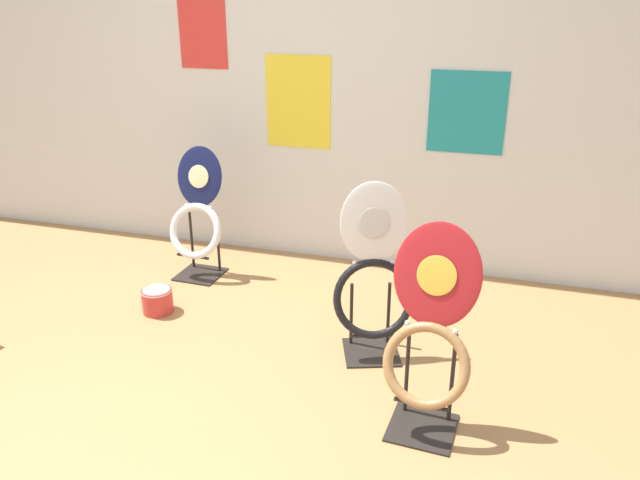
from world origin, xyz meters
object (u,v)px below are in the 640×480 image
toilet_seat_display_navy_moon (197,221)px  toilet_seat_display_crimson_swirl (430,339)px  paint_can (157,300)px  toilet_seat_display_white_plain (373,282)px

toilet_seat_display_navy_moon → toilet_seat_display_crimson_swirl: bearing=-34.3°
toilet_seat_display_crimson_swirl → paint_can: toilet_seat_display_crimson_swirl is taller
toilet_seat_display_crimson_swirl → paint_can: size_ratio=5.00×
toilet_seat_display_navy_moon → paint_can: 0.62m
toilet_seat_display_white_plain → paint_can: 1.34m
paint_can → toilet_seat_display_white_plain: bearing=-3.2°
toilet_seat_display_navy_moon → paint_can: bearing=-90.4°
toilet_seat_display_crimson_swirl → paint_can: (-1.64, 0.58, -0.35)m
toilet_seat_display_navy_moon → paint_can: toilet_seat_display_navy_moon is taller
toilet_seat_display_navy_moon → paint_can: (-0.00, -0.54, -0.30)m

